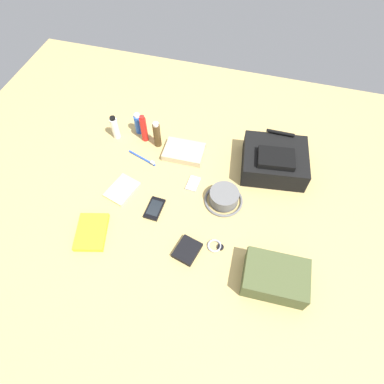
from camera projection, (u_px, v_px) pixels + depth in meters
name	position (u px, v px, depth m)	size (l,w,h in m)	color
ground_plane	(192.00, 198.00, 1.52)	(2.64, 2.02, 0.02)	tan
backpack	(274.00, 161.00, 1.55)	(0.34, 0.30, 0.14)	black
toiletry_pouch	(275.00, 277.00, 1.25)	(0.25, 0.22, 0.10)	#47512D
bucket_hat	(224.00, 198.00, 1.47)	(0.18, 0.18, 0.07)	slate
toothpaste_tube	(115.00, 128.00, 1.67)	(0.04, 0.04, 0.14)	white
deodorant_spray	(138.00, 124.00, 1.70)	(0.04, 0.04, 0.12)	blue
sunscreen_spray	(144.00, 129.00, 1.65)	(0.03, 0.03, 0.16)	red
cologne_bottle	(157.00, 135.00, 1.63)	(0.04, 0.04, 0.15)	#473319
paperback_novel	(92.00, 232.00, 1.40)	(0.17, 0.20, 0.02)	yellow
cell_phone	(155.00, 209.00, 1.47)	(0.07, 0.12, 0.01)	black
media_player	(193.00, 184.00, 1.55)	(0.06, 0.09, 0.01)	#B7B7BC
wristwatch	(215.00, 246.00, 1.36)	(0.07, 0.06, 0.01)	#99999E
toothbrush	(144.00, 159.00, 1.63)	(0.16, 0.06, 0.02)	blue
wallet	(187.00, 250.00, 1.35)	(0.09, 0.11, 0.02)	black
notepad	(122.00, 190.00, 1.52)	(0.11, 0.15, 0.02)	beige
folded_towel	(184.00, 152.00, 1.64)	(0.20, 0.14, 0.04)	#C6B289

